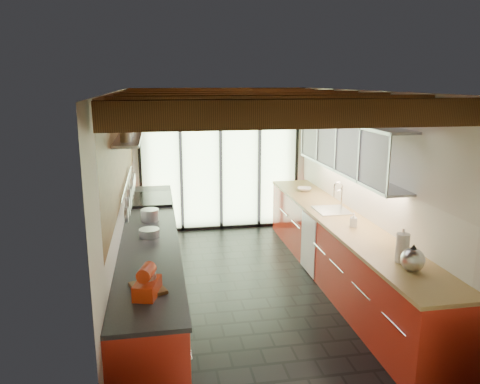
{
  "coord_description": "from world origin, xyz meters",
  "views": [
    {
      "loc": [
        -1.14,
        -5.68,
        2.72
      ],
      "look_at": [
        -0.05,
        0.4,
        1.25
      ],
      "focal_mm": 35.0,
      "sensor_mm": 36.0,
      "label": 1
    }
  ],
  "objects": [
    {
      "name": "ceiling_beams",
      "position": [
        -0.0,
        0.38,
        2.46
      ],
      "size": [
        3.14,
        5.06,
        4.9
      ],
      "color": "#593316",
      "rests_on": "ground"
    },
    {
      "name": "ground",
      "position": [
        0.0,
        0.0,
        0.0
      ],
      "size": [
        5.5,
        5.5,
        0.0
      ],
      "primitive_type": "plane",
      "color": "black",
      "rests_on": "ground"
    },
    {
      "name": "glass_door",
      "position": [
        0.0,
        2.69,
        1.66
      ],
      "size": [
        2.95,
        0.1,
        2.9
      ],
      "color": "#C6EAAD",
      "rests_on": "ground"
    },
    {
      "name": "range_stove",
      "position": [
        -1.28,
        1.45,
        0.47
      ],
      "size": [
        0.66,
        0.9,
        0.97
      ],
      "color": "silver",
      "rests_on": "ground"
    },
    {
      "name": "pot_large",
      "position": [
        -1.27,
        0.37,
        1.0
      ],
      "size": [
        0.26,
        0.26,
        0.15
      ],
      "primitive_type": "cylinder",
      "rotation": [
        0.0,
        0.0,
        -0.08
      ],
      "color": "silver",
      "rests_on": "left_counter"
    },
    {
      "name": "pot_small",
      "position": [
        -1.27,
        -0.3,
        0.97
      ],
      "size": [
        0.32,
        0.32,
        0.09
      ],
      "primitive_type": "cylinder",
      "rotation": [
        0.0,
        0.0,
        0.39
      ],
      "color": "silver",
      "rests_on": "left_counter"
    },
    {
      "name": "left_counter",
      "position": [
        -1.28,
        0.0,
        0.46
      ],
      "size": [
        0.68,
        5.0,
        0.92
      ],
      "color": "red",
      "rests_on": "ground"
    },
    {
      "name": "paper_towel",
      "position": [
        1.27,
        -1.57,
        1.07
      ],
      "size": [
        0.18,
        0.18,
        0.36
      ],
      "color": "white",
      "rests_on": "right_counter"
    },
    {
      "name": "stand_mixer",
      "position": [
        -1.27,
        -1.88,
        1.03
      ],
      "size": [
        0.26,
        0.35,
        0.29
      ],
      "color": "red",
      "rests_on": "left_counter"
    },
    {
      "name": "left_wall_fixtures",
      "position": [
        -1.47,
        0.29,
        1.78
      ],
      "size": [
        0.28,
        2.6,
        0.96
      ],
      "color": "silver",
      "rests_on": "ground"
    },
    {
      "name": "upper_cabinets_right",
      "position": [
        1.43,
        0.3,
        1.85
      ],
      "size": [
        0.34,
        3.0,
        3.0
      ],
      "color": "silver",
      "rests_on": "ground"
    },
    {
      "name": "sink_assembly",
      "position": [
        1.29,
        0.4,
        0.96
      ],
      "size": [
        0.45,
        0.52,
        0.43
      ],
      "color": "silver",
      "rests_on": "right_counter"
    },
    {
      "name": "bowl",
      "position": [
        1.27,
        1.65,
        0.95
      ],
      "size": [
        0.3,
        0.3,
        0.06
      ],
      "primitive_type": "imported",
      "rotation": [
        0.0,
        0.0,
        -0.32
      ],
      "color": "silver",
      "rests_on": "right_counter"
    },
    {
      "name": "kettle",
      "position": [
        1.27,
        -1.77,
        1.04
      ],
      "size": [
        0.28,
        0.32,
        0.28
      ],
      "color": "silver",
      "rests_on": "right_counter"
    },
    {
      "name": "right_counter",
      "position": [
        1.27,
        0.0,
        0.46
      ],
      "size": [
        0.68,
        5.0,
        0.92
      ],
      "color": "red",
      "rests_on": "ground"
    },
    {
      "name": "cutting_board",
      "position": [
        -1.27,
        -1.77,
        0.93
      ],
      "size": [
        0.35,
        0.41,
        0.03
      ],
      "primitive_type": "cube",
      "rotation": [
        0.0,
        0.0,
        0.35
      ],
      "color": "brown",
      "rests_on": "left_counter"
    },
    {
      "name": "room_shell",
      "position": [
        0.0,
        0.0,
        1.65
      ],
      "size": [
        5.5,
        5.5,
        5.5
      ],
      "color": "silver",
      "rests_on": "ground"
    },
    {
      "name": "soap_bottle",
      "position": [
        1.27,
        -0.37,
        1.01
      ],
      "size": [
        0.1,
        0.11,
        0.18
      ],
      "primitive_type": "imported",
      "rotation": [
        0.0,
        0.0,
        -0.32
      ],
      "color": "silver",
      "rests_on": "right_counter"
    }
  ]
}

